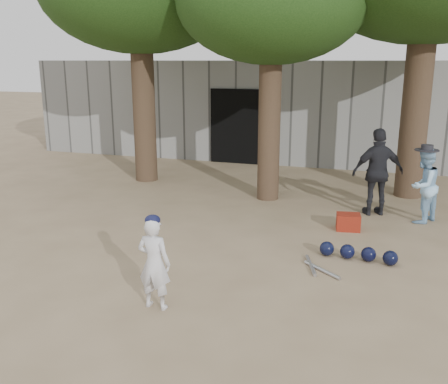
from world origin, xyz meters
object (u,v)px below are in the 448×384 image
(boy_player, at_px, (154,263))
(spectator_blue, at_px, (423,186))
(spectator_dark, at_px, (378,172))
(red_bag, at_px, (348,222))

(boy_player, distance_m, spectator_blue, 5.76)
(boy_player, relative_size, spectator_dark, 0.68)
(red_bag, bearing_deg, spectator_blue, 35.40)
(spectator_blue, xyz_separation_m, spectator_dark, (-0.84, 0.24, 0.16))
(spectator_dark, relative_size, red_bag, 4.14)
(boy_player, height_order, spectator_blue, spectator_blue)
(boy_player, xyz_separation_m, red_bag, (2.07, 3.77, -0.44))
(boy_player, distance_m, spectator_dark, 5.53)
(spectator_blue, xyz_separation_m, red_bag, (-1.28, -0.91, -0.56))
(spectator_dark, distance_m, red_bag, 1.42)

